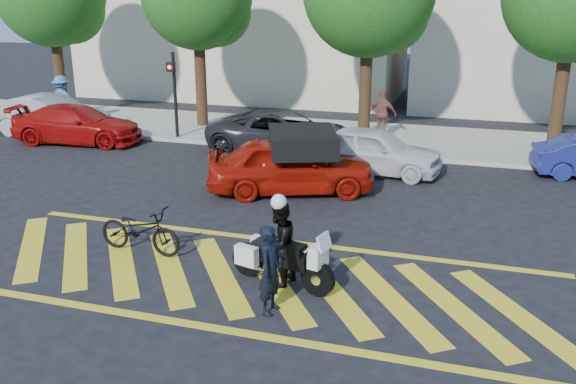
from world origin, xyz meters
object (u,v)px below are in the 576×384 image
(officer_bike, at_px, (271,270))
(officer_moto, at_px, (279,244))
(parked_far_left, at_px, (50,116))
(parked_mid_right, at_px, (373,150))
(red_convertible, at_px, (291,165))
(bicycle, at_px, (140,230))
(police_motorcycle, at_px, (280,258))
(parked_mid_left, at_px, (284,133))
(parked_left, at_px, (77,124))

(officer_bike, xyz_separation_m, officer_moto, (-0.18, 1.01, 0.04))
(parked_far_left, height_order, parked_mid_right, parked_far_left)
(officer_bike, bearing_deg, red_convertible, 20.79)
(parked_far_left, bearing_deg, bicycle, -134.29)
(parked_far_left, bearing_deg, police_motorcycle, -127.19)
(parked_mid_right, bearing_deg, officer_moto, -177.42)
(officer_moto, height_order, parked_mid_left, officer_moto)
(parked_mid_left, bearing_deg, bicycle, -179.81)
(parked_mid_right, bearing_deg, parked_left, 92.23)
(officer_bike, height_order, parked_left, officer_bike)
(parked_far_left, height_order, parked_left, parked_far_left)
(parked_far_left, bearing_deg, officer_moto, -127.26)
(officer_moto, xyz_separation_m, parked_left, (-10.41, 8.53, -0.15))
(officer_bike, distance_m, red_convertible, 6.57)
(red_convertible, relative_size, parked_left, 0.97)
(police_motorcycle, relative_size, red_convertible, 0.48)
(parked_mid_left, bearing_deg, red_convertible, -156.99)
(parked_left, bearing_deg, parked_mid_left, -91.40)
(parked_mid_right, bearing_deg, police_motorcycle, -177.31)
(officer_bike, height_order, police_motorcycle, officer_bike)
(red_convertible, bearing_deg, police_motorcycle, 174.18)
(bicycle, relative_size, parked_far_left, 0.42)
(officer_bike, relative_size, bicycle, 0.83)
(police_motorcycle, relative_size, parked_mid_right, 0.53)
(police_motorcycle, bearing_deg, parked_mid_left, 122.23)
(officer_bike, distance_m, officer_moto, 1.03)
(police_motorcycle, distance_m, parked_mid_right, 7.89)
(parked_far_left, bearing_deg, parked_mid_right, -96.19)
(parked_mid_right, bearing_deg, bicycle, 159.09)
(bicycle, xyz_separation_m, red_convertible, (1.83, 4.81, 0.27))
(parked_left, bearing_deg, parked_mid_right, -100.22)
(parked_mid_right, bearing_deg, officer_bike, -175.89)
(bicycle, xyz_separation_m, officer_moto, (3.24, -0.56, 0.32))
(red_convertible, height_order, parked_left, red_convertible)
(red_convertible, relative_size, parked_far_left, 0.99)
(police_motorcycle, height_order, parked_mid_left, parked_mid_left)
(parked_far_left, bearing_deg, parked_mid_left, -90.06)
(parked_far_left, bearing_deg, officer_bike, -129.73)
(officer_bike, xyz_separation_m, bicycle, (-3.42, 1.57, -0.29))
(bicycle, xyz_separation_m, parked_mid_right, (3.66, 7.33, 0.20))
(parked_left, distance_m, parked_mid_right, 10.85)
(parked_mid_right, bearing_deg, parked_far_left, 89.29)
(police_motorcycle, relative_size, officer_moto, 1.31)
(bicycle, distance_m, officer_moto, 3.30)
(parked_left, xyz_separation_m, parked_mid_left, (7.58, 0.72, 0.03))
(bicycle, height_order, parked_far_left, parked_far_left)
(officer_bike, bearing_deg, parked_mid_left, 23.15)
(officer_moto, relative_size, parked_left, 0.35)
(officer_bike, xyz_separation_m, parked_mid_left, (-3.01, 10.26, -0.08))
(officer_moto, bearing_deg, parked_mid_left, -147.88)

